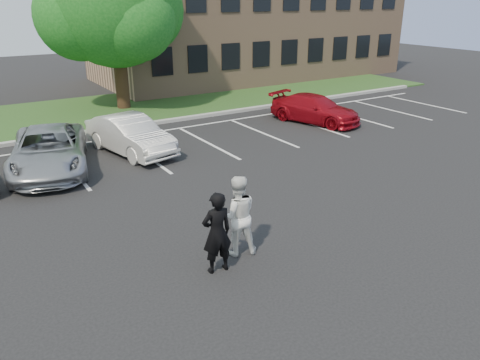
% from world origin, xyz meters
% --- Properties ---
extents(ground_plane, '(90.00, 90.00, 0.00)m').
position_xyz_m(ground_plane, '(0.00, 0.00, 0.00)').
color(ground_plane, black).
rests_on(ground_plane, ground).
extents(curb, '(40.00, 0.30, 0.15)m').
position_xyz_m(curb, '(0.00, 12.00, 0.07)').
color(curb, gray).
rests_on(curb, ground).
extents(grass_strip, '(44.00, 8.00, 0.08)m').
position_xyz_m(grass_strip, '(0.00, 16.00, 0.04)').
color(grass_strip, '#244918').
rests_on(grass_strip, ground).
extents(stall_lines, '(34.00, 5.36, 0.01)m').
position_xyz_m(stall_lines, '(1.40, 8.95, 0.01)').
color(stall_lines, silver).
rests_on(stall_lines, ground).
extents(office_building, '(22.40, 10.40, 8.30)m').
position_xyz_m(office_building, '(14.00, 21.99, 4.16)').
color(office_building, tan).
rests_on(office_building, ground).
extents(tree, '(7.80, 7.20, 8.80)m').
position_xyz_m(tree, '(2.08, 16.06, 5.35)').
color(tree, black).
rests_on(tree, ground).
extents(man_black_suit, '(0.72, 0.49, 1.89)m').
position_xyz_m(man_black_suit, '(-1.67, -0.71, 0.94)').
color(man_black_suit, black).
rests_on(man_black_suit, ground).
extents(man_white_shirt, '(1.14, 1.00, 1.96)m').
position_xyz_m(man_white_shirt, '(-0.88, -0.28, 0.98)').
color(man_white_shirt, white).
rests_on(man_white_shirt, ground).
extents(car_silver_minivan, '(3.66, 5.72, 1.47)m').
position_xyz_m(car_silver_minivan, '(-3.41, 8.02, 0.73)').
color(car_silver_minivan, '#A7AAB0').
rests_on(car_silver_minivan, ground).
extents(car_white_sedan, '(2.41, 4.61, 1.44)m').
position_xyz_m(car_white_sedan, '(-0.35, 8.40, 0.72)').
color(car_white_sedan, silver).
rests_on(car_white_sedan, ground).
extents(car_red_compact, '(3.12, 4.85, 1.31)m').
position_xyz_m(car_red_compact, '(8.82, 8.21, 0.65)').
color(car_red_compact, maroon).
rests_on(car_red_compact, ground).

